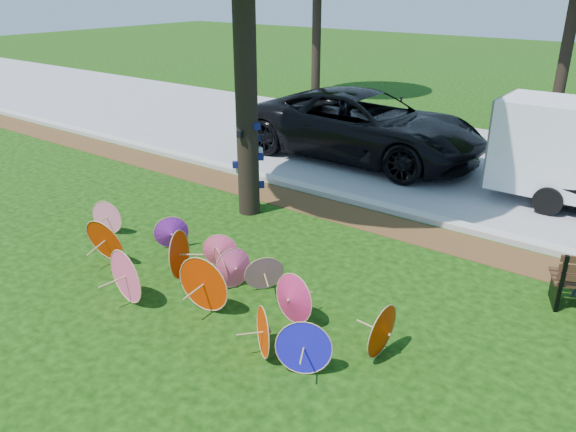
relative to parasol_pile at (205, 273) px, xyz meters
The scene contains 7 objects.
ground 0.58m from the parasol_pile, 100.49° to the right, with size 90.00×90.00×0.00m, color black.
mulch_strip 4.09m from the parasol_pile, 91.11° to the left, with size 90.00×1.00×0.01m, color #472D16.
curb 4.78m from the parasol_pile, 90.95° to the left, with size 90.00×0.30×0.12m, color #B7B5AD.
street 8.93m from the parasol_pile, 90.51° to the left, with size 90.00×8.00×0.01m, color gray.
parasol_pile is the anchor object (origin of this frame).
black_van 7.98m from the parasol_pile, 102.30° to the left, with size 3.00×6.50×1.81m, color black.
cargo_trailer 8.21m from the parasol_pile, 65.46° to the left, with size 2.73×1.73×2.51m, color white.
Camera 1 is at (5.63, -4.87, 4.52)m, focal length 35.00 mm.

